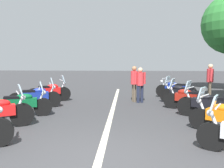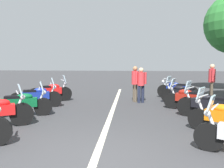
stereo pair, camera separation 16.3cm
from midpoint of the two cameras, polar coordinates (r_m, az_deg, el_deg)
The scene contains 12 objects.
ground_plane at distance 4.56m, azimuth -4.58°, elevation -18.91°, with size 80.00×80.00×0.00m, color #38383A.
lane_centre_stripe at distance 8.39m, azimuth -0.68°, elevation -7.32°, with size 14.32×0.16×0.01m, color beige.
motorcycle_left_row_2 at distance 8.41m, azimuth -22.41°, elevation -4.54°, with size 0.96×2.08×1.20m.
motorcycle_left_row_3 at distance 9.80m, azimuth -18.91°, elevation -2.95°, with size 0.95×1.98×1.21m.
motorcycle_left_row_4 at distance 11.07m, azimuth -15.66°, elevation -1.85°, with size 1.10×1.85×1.22m.
motorcycle_right_row_2 at distance 8.13m, azimuth 22.44°, elevation -4.78°, with size 1.37×1.88×1.23m.
motorcycle_right_row_3 at distance 9.35m, azimuth 17.97°, elevation -3.37°, with size 1.07×1.86×1.20m.
motorcycle_right_row_4 at distance 10.58m, azimuth 16.43°, elevation -2.26°, with size 1.22×1.81×1.21m.
motorcycle_right_row_5 at distance 12.11m, azimuth 15.11°, elevation -1.25°, with size 1.08×1.92×1.01m.
bystander_0 at distance 10.68m, azimuth 5.09°, elevation 0.75°, with size 0.51×0.32×1.66m.
bystander_1 at distance 10.46m, azimuth 6.58°, elevation 0.42°, with size 0.32×0.50×1.60m.
bystander_4 at distance 12.20m, azimuth 22.83°, elevation 1.23°, with size 0.52×0.32×1.75m.
Camera 1 is at (-4.10, -0.51, 1.91)m, focal length 36.77 mm.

